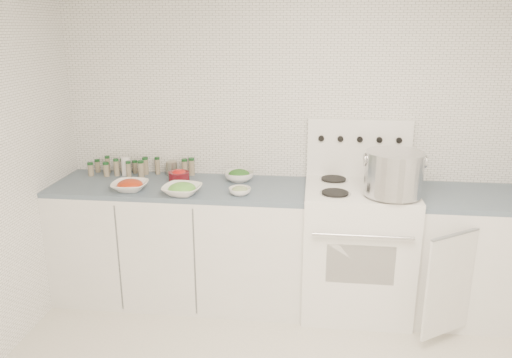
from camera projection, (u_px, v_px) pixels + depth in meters
name	position (u px, v px, depth m)	size (l,w,h in m)	color
room_walls	(282.00, 131.00, 2.23)	(3.54, 3.04, 2.52)	white
counter_left	(181.00, 241.00, 3.78)	(1.85, 0.62, 0.90)	white
stove	(357.00, 244.00, 3.62)	(0.76, 0.70, 1.36)	white
counter_right	(474.00, 256.00, 3.54)	(0.89, 0.85, 0.90)	white
stock_pot	(394.00, 172.00, 3.25)	(0.40, 0.38, 0.29)	silver
bowl_tomato	(130.00, 185.00, 3.51)	(0.26, 0.26, 0.08)	white
bowl_snowpea	(182.00, 189.00, 3.43)	(0.29, 0.29, 0.09)	white
bowl_broccoli	(239.00, 175.00, 3.73)	(0.23, 0.23, 0.09)	white
bowl_zucchini	(240.00, 191.00, 3.43)	(0.18, 0.18, 0.06)	white
bowl_pepper	(179.00, 176.00, 3.70)	(0.16, 0.16, 0.10)	#560E16
salt_canister	(126.00, 166.00, 3.87)	(0.07, 0.07, 0.14)	white
tin_can	(172.00, 168.00, 3.87)	(0.08, 0.08, 0.11)	gray
spice_cluster	(136.00, 167.00, 3.88)	(0.82, 0.16, 0.14)	gray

